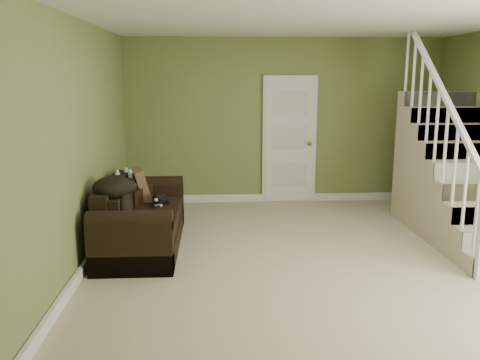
{
  "coord_description": "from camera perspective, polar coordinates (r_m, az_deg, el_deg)",
  "views": [
    {
      "loc": [
        -1.11,
        -5.31,
        2.02
      ],
      "look_at": [
        -0.81,
        0.41,
        0.84
      ],
      "focal_mm": 38.0,
      "sensor_mm": 36.0,
      "label": 1
    }
  ],
  "objects": [
    {
      "name": "wall_front",
      "position": [
        2.88,
        19.85,
        -3.53
      ],
      "size": [
        5.0,
        0.04,
        2.6
      ],
      "primitive_type": "cube",
      "color": "olive",
      "rests_on": "floor"
    },
    {
      "name": "side_table",
      "position": [
        6.73,
        -12.62,
        -3.27
      ],
      "size": [
        0.65,
        0.65,
        0.85
      ],
      "rotation": [
        0.0,
        0.0,
        -0.32
      ],
      "color": "black",
      "rests_on": "floor"
    },
    {
      "name": "cat",
      "position": [
        6.4,
        -8.97,
        -2.13
      ],
      "size": [
        0.2,
        0.42,
        0.2
      ],
      "rotation": [
        0.0,
        0.0,
        -0.17
      ],
      "color": "black",
      "rests_on": "sofa"
    },
    {
      "name": "baseboard_left",
      "position": [
        5.82,
        -16.5,
        -8.51
      ],
      "size": [
        0.04,
        5.5,
        0.12
      ],
      "primitive_type": "cube",
      "color": "white",
      "rests_on": "floor"
    },
    {
      "name": "wall_left",
      "position": [
        5.53,
        -17.55,
        3.65
      ],
      "size": [
        0.04,
        5.5,
        2.6
      ],
      "primitive_type": "cube",
      "color": "olive",
      "rests_on": "floor"
    },
    {
      "name": "sofa",
      "position": [
        6.21,
        -11.28,
        -4.62
      ],
      "size": [
        0.87,
        2.01,
        0.79
      ],
      "color": "black",
      "rests_on": "floor"
    },
    {
      "name": "banana",
      "position": [
        5.78,
        -9.12,
        -4.15
      ],
      "size": [
        0.12,
        0.22,
        0.06
      ],
      "primitive_type": "ellipsoid",
      "rotation": [
        0.0,
        0.0,
        0.28
      ],
      "color": "yellow",
      "rests_on": "sofa"
    },
    {
      "name": "floor",
      "position": [
        5.79,
        8.37,
        -8.89
      ],
      "size": [
        5.0,
        5.5,
        0.01
      ],
      "primitive_type": "cube",
      "color": "tan",
      "rests_on": "ground"
    },
    {
      "name": "wall_back",
      "position": [
        8.17,
        4.87,
        6.58
      ],
      "size": [
        5.0,
        0.04,
        2.6
      ],
      "primitive_type": "cube",
      "color": "olive",
      "rests_on": "floor"
    },
    {
      "name": "ceiling",
      "position": [
        5.45,
        9.21,
        17.64
      ],
      "size": [
        5.0,
        5.5,
        0.01
      ],
      "primitive_type": "cube",
      "color": "white",
      "rests_on": "wall_back"
    },
    {
      "name": "door",
      "position": [
        8.17,
        5.57,
        4.49
      ],
      "size": [
        0.86,
        0.12,
        2.02
      ],
      "color": "white",
      "rests_on": "floor"
    },
    {
      "name": "baseboard_back",
      "position": [
        8.34,
        4.75,
        -1.96
      ],
      "size": [
        5.0,
        0.04,
        0.12
      ],
      "primitive_type": "cube",
      "color": "white",
      "rests_on": "floor"
    },
    {
      "name": "throw_blanket",
      "position": [
        5.72,
        -14.11,
        -0.79
      ],
      "size": [
        0.43,
        0.56,
        0.23
      ],
      "primitive_type": "ellipsoid",
      "rotation": [
        0.0,
        0.0,
        0.0
      ],
      "color": "black",
      "rests_on": "sofa"
    },
    {
      "name": "staircase",
      "position": [
        7.14,
        22.87,
        -0.4
      ],
      "size": [
        1.0,
        2.51,
        2.82
      ],
      "color": "tan",
      "rests_on": "floor"
    },
    {
      "name": "throw_pillow",
      "position": [
        6.75,
        -10.99,
        -0.67
      ],
      "size": [
        0.34,
        0.51,
        0.48
      ],
      "primitive_type": "cube",
      "rotation": [
        0.0,
        -0.24,
        0.27
      ],
      "color": "#523121",
      "rests_on": "sofa"
    }
  ]
}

